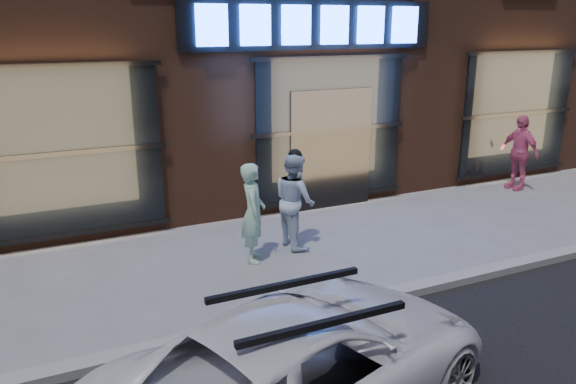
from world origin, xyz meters
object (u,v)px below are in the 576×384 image
man_bowtie (253,213)px  white_suv (303,364)px  passerby (519,152)px  man_cap (295,200)px

man_bowtie → white_suv: man_bowtie is taller
man_bowtie → passerby: size_ratio=0.94×
man_bowtie → man_cap: bearing=-52.8°
man_bowtie → man_cap: (0.86, 0.28, 0.01)m
man_cap → passerby: bearing=-82.7°
white_suv → passerby: bearing=-76.1°
man_cap → passerby: passerby is taller
man_cap → white_suv: bearing=153.7°
man_bowtie → white_suv: size_ratio=0.38×
passerby → white_suv: bearing=-62.2°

